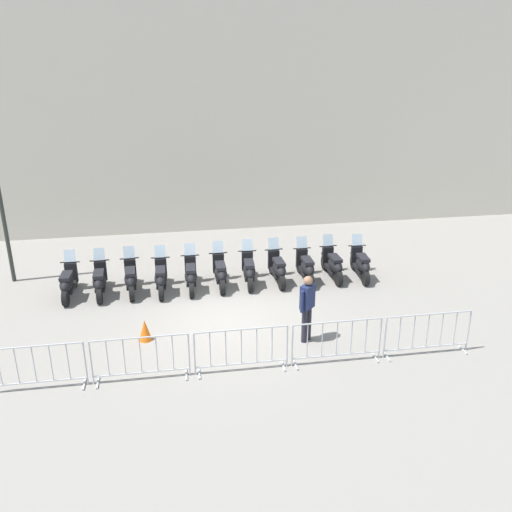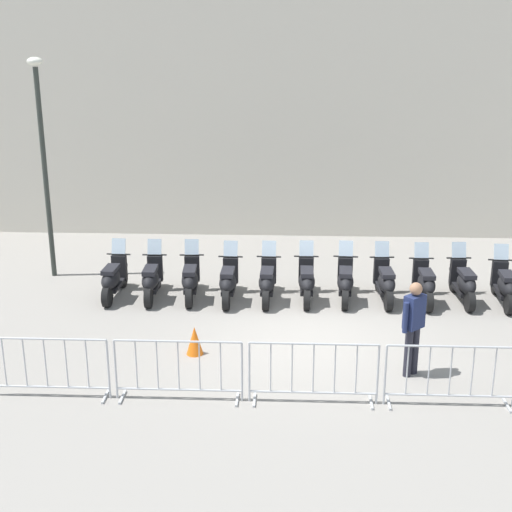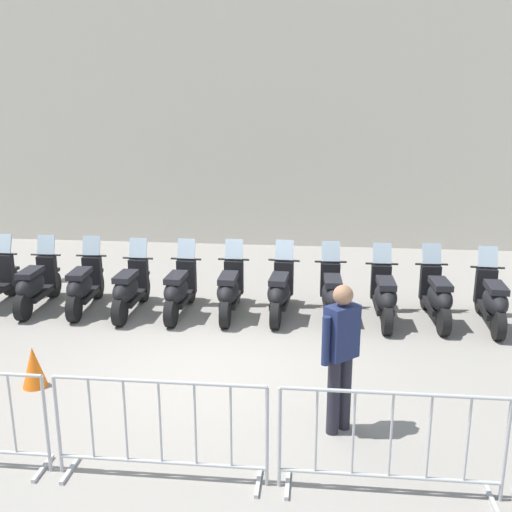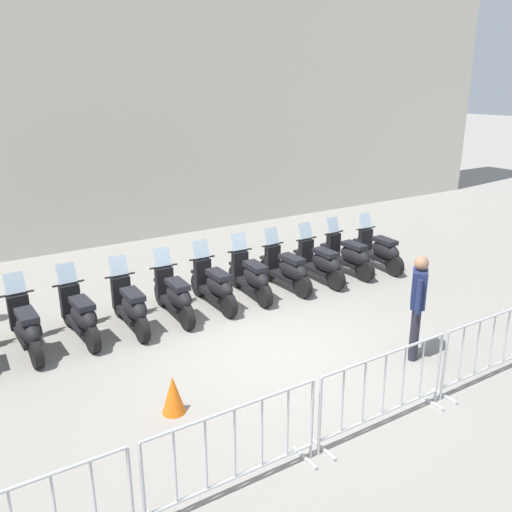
{
  "view_description": "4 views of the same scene",
  "coord_description": "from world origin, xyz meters",
  "px_view_note": "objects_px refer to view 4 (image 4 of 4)",
  "views": [
    {
      "loc": [
        -2.77,
        -12.85,
        7.05
      ],
      "look_at": [
        1.24,
        1.79,
        1.01
      ],
      "focal_mm": 39.11,
      "sensor_mm": 36.0,
      "label": 1
    },
    {
      "loc": [
        -1.8,
        -12.66,
        5.85
      ],
      "look_at": [
        -0.93,
        1.89,
        1.15
      ],
      "focal_mm": 49.6,
      "sensor_mm": 36.0,
      "label": 2
    },
    {
      "loc": [
        0.67,
        -7.49,
        3.63
      ],
      "look_at": [
        0.67,
        2.43,
        1.0
      ],
      "focal_mm": 41.17,
      "sensor_mm": 36.0,
      "label": 3
    },
    {
      "loc": [
        -5.27,
        -6.16,
        4.33
      ],
      "look_at": [
        0.64,
        1.34,
        1.18
      ],
      "focal_mm": 38.08,
      "sensor_mm": 36.0,
      "label": 4
    }
  ],
  "objects_px": {
    "motorcycle_8": "(320,263)",
    "motorcycle_9": "(348,256)",
    "traffic_cone": "(173,395)",
    "motorcycle_5": "(215,286)",
    "officer_near_row_end": "(418,301)",
    "barrier_segment_3": "(491,347)",
    "motorcycle_6": "(251,277)",
    "motorcycle_3": "(131,306)",
    "barrier_segment_2": "(384,391)",
    "motorcycle_2": "(80,315)",
    "motorcycle_7": "(287,269)",
    "motorcycle_1": "(27,328)",
    "barrier_segment_1": "(235,451)",
    "motorcycle_10": "(379,251)",
    "motorcycle_4": "(175,296)"
  },
  "relations": [
    {
      "from": "motorcycle_8",
      "to": "motorcycle_9",
      "type": "distance_m",
      "value": 0.88
    },
    {
      "from": "traffic_cone",
      "to": "motorcycle_5",
      "type": "bearing_deg",
      "value": 46.87
    },
    {
      "from": "officer_near_row_end",
      "to": "barrier_segment_3",
      "type": "bearing_deg",
      "value": -73.64
    },
    {
      "from": "motorcycle_5",
      "to": "motorcycle_6",
      "type": "height_order",
      "value": "same"
    },
    {
      "from": "motorcycle_3",
      "to": "motorcycle_6",
      "type": "relative_size",
      "value": 1.0
    },
    {
      "from": "motorcycle_6",
      "to": "barrier_segment_2",
      "type": "height_order",
      "value": "motorcycle_6"
    },
    {
      "from": "motorcycle_2",
      "to": "motorcycle_9",
      "type": "bearing_deg",
      "value": -5.53
    },
    {
      "from": "motorcycle_2",
      "to": "traffic_cone",
      "type": "height_order",
      "value": "motorcycle_2"
    },
    {
      "from": "officer_near_row_end",
      "to": "motorcycle_7",
      "type": "bearing_deg",
      "value": 84.23
    },
    {
      "from": "motorcycle_1",
      "to": "traffic_cone",
      "type": "distance_m",
      "value": 3.12
    },
    {
      "from": "barrier_segment_1",
      "to": "barrier_segment_3",
      "type": "xyz_separation_m",
      "value": [
        4.37,
        -0.46,
        0.0
      ]
    },
    {
      "from": "motorcycle_10",
      "to": "barrier_segment_3",
      "type": "height_order",
      "value": "motorcycle_10"
    },
    {
      "from": "motorcycle_9",
      "to": "barrier_segment_3",
      "type": "height_order",
      "value": "motorcycle_9"
    },
    {
      "from": "motorcycle_3",
      "to": "motorcycle_8",
      "type": "distance_m",
      "value": 4.36
    },
    {
      "from": "motorcycle_6",
      "to": "motorcycle_10",
      "type": "relative_size",
      "value": 1.0
    },
    {
      "from": "motorcycle_1",
      "to": "barrier_segment_2",
      "type": "xyz_separation_m",
      "value": [
        2.99,
        -4.88,
        0.07
      ]
    },
    {
      "from": "motorcycle_6",
      "to": "motorcycle_8",
      "type": "height_order",
      "value": "same"
    },
    {
      "from": "motorcycle_3",
      "to": "barrier_segment_1",
      "type": "bearing_deg",
      "value": -101.72
    },
    {
      "from": "motorcycle_1",
      "to": "motorcycle_10",
      "type": "relative_size",
      "value": 1.0
    },
    {
      "from": "barrier_segment_2",
      "to": "barrier_segment_3",
      "type": "xyz_separation_m",
      "value": [
        2.18,
        -0.23,
        0.0
      ]
    },
    {
      "from": "motorcycle_3",
      "to": "motorcycle_5",
      "type": "height_order",
      "value": "same"
    },
    {
      "from": "motorcycle_1",
      "to": "barrier_segment_3",
      "type": "distance_m",
      "value": 7.27
    },
    {
      "from": "motorcycle_8",
      "to": "barrier_segment_3",
      "type": "distance_m",
      "value": 4.57
    },
    {
      "from": "barrier_segment_3",
      "to": "motorcycle_10",
      "type": "bearing_deg",
      "value": 58.45
    },
    {
      "from": "motorcycle_7",
      "to": "officer_near_row_end",
      "type": "xyz_separation_m",
      "value": [
        -0.35,
        -3.51,
        0.53
      ]
    },
    {
      "from": "motorcycle_9",
      "to": "motorcycle_10",
      "type": "height_order",
      "value": "same"
    },
    {
      "from": "barrier_segment_1",
      "to": "barrier_segment_3",
      "type": "height_order",
      "value": "same"
    },
    {
      "from": "motorcycle_5",
      "to": "traffic_cone",
      "type": "xyz_separation_m",
      "value": [
        -2.44,
        -2.61,
        -0.18
      ]
    },
    {
      "from": "officer_near_row_end",
      "to": "motorcycle_4",
      "type": "bearing_deg",
      "value": 121.39
    },
    {
      "from": "motorcycle_10",
      "to": "barrier_segment_1",
      "type": "xyz_separation_m",
      "value": [
        -6.98,
        -3.8,
        0.07
      ]
    },
    {
      "from": "motorcycle_8",
      "to": "traffic_cone",
      "type": "distance_m",
      "value": 5.55
    },
    {
      "from": "motorcycle_5",
      "to": "motorcycle_7",
      "type": "relative_size",
      "value": 1.0
    },
    {
      "from": "barrier_segment_1",
      "to": "barrier_segment_3",
      "type": "relative_size",
      "value": 1.0
    },
    {
      "from": "motorcycle_7",
      "to": "motorcycle_2",
      "type": "bearing_deg",
      "value": 174.38
    },
    {
      "from": "motorcycle_3",
      "to": "motorcycle_5",
      "type": "relative_size",
      "value": 1.0
    },
    {
      "from": "motorcycle_1",
      "to": "barrier_segment_3",
      "type": "relative_size",
      "value": 0.82
    },
    {
      "from": "motorcycle_5",
      "to": "officer_near_row_end",
      "type": "bearing_deg",
      "value": -69.33
    },
    {
      "from": "motorcycle_2",
      "to": "motorcycle_7",
      "type": "xyz_separation_m",
      "value": [
        4.34,
        -0.43,
        0.0
      ]
    },
    {
      "from": "motorcycle_8",
      "to": "traffic_cone",
      "type": "xyz_separation_m",
      "value": [
        -5.04,
        -2.32,
        -0.18
      ]
    },
    {
      "from": "motorcycle_10",
      "to": "barrier_segment_3",
      "type": "bearing_deg",
      "value": -121.55
    },
    {
      "from": "motorcycle_1",
      "to": "barrier_segment_2",
      "type": "distance_m",
      "value": 5.72
    },
    {
      "from": "motorcycle_5",
      "to": "motorcycle_10",
      "type": "distance_m",
      "value": 4.35
    },
    {
      "from": "officer_near_row_end",
      "to": "traffic_cone",
      "type": "height_order",
      "value": "officer_near_row_end"
    },
    {
      "from": "motorcycle_8",
      "to": "motorcycle_9",
      "type": "bearing_deg",
      "value": -1.97
    },
    {
      "from": "motorcycle_3",
      "to": "motorcycle_9",
      "type": "relative_size",
      "value": 1.0
    },
    {
      "from": "motorcycle_6",
      "to": "traffic_cone",
      "type": "relative_size",
      "value": 3.13
    },
    {
      "from": "motorcycle_7",
      "to": "traffic_cone",
      "type": "xyz_separation_m",
      "value": [
        -4.18,
        -2.45,
        -0.18
      ]
    },
    {
      "from": "motorcycle_2",
      "to": "barrier_segment_1",
      "type": "bearing_deg",
      "value": -90.78
    },
    {
      "from": "motorcycle_6",
      "to": "motorcycle_2",
      "type": "bearing_deg",
      "value": 174.67
    },
    {
      "from": "motorcycle_4",
      "to": "motorcycle_9",
      "type": "bearing_deg",
      "value": -4.7
    }
  ]
}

